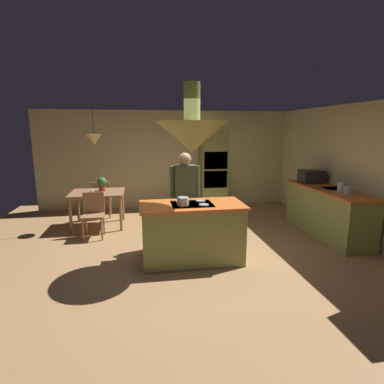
{
  "coord_description": "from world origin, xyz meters",
  "views": [
    {
      "loc": [
        -0.76,
        -4.73,
        2.07
      ],
      "look_at": [
        0.1,
        0.4,
        1.0
      ],
      "focal_mm": 28.61,
      "sensor_mm": 36.0,
      "label": 1
    }
  ],
  "objects_px": {
    "cooking_pot_on_cooktop": "(183,201)",
    "kitchen_island": "(192,232)",
    "chair_by_back_wall": "(102,197)",
    "canister_sugar": "(341,187)",
    "microwave_on_counter": "(311,176)",
    "potted_plant_on_table": "(102,183)",
    "canister_flour": "(347,190)",
    "person_at_island": "(185,193)",
    "oven_tower": "(213,170)",
    "cup_on_table": "(92,192)",
    "chair_facing_island": "(94,212)",
    "dining_table": "(98,196)"
  },
  "relations": [
    {
      "from": "kitchen_island",
      "to": "canister_flour",
      "type": "xyz_separation_m",
      "value": [
        2.84,
        0.26,
        0.53
      ]
    },
    {
      "from": "microwave_on_counter",
      "to": "canister_flour",
      "type": "bearing_deg",
      "value": -90.0
    },
    {
      "from": "chair_by_back_wall",
      "to": "canister_sugar",
      "type": "xyz_separation_m",
      "value": [
        4.54,
        -2.33,
        0.53
      ]
    },
    {
      "from": "dining_table",
      "to": "potted_plant_on_table",
      "type": "height_order",
      "value": "potted_plant_on_table"
    },
    {
      "from": "kitchen_island",
      "to": "dining_table",
      "type": "bearing_deg",
      "value": 128.99
    },
    {
      "from": "potted_plant_on_table",
      "to": "kitchen_island",
      "type": "bearing_deg",
      "value": -53.66
    },
    {
      "from": "oven_tower",
      "to": "chair_by_back_wall",
      "type": "relative_size",
      "value": 2.36
    },
    {
      "from": "cup_on_table",
      "to": "canister_flour",
      "type": "relative_size",
      "value": 0.64
    },
    {
      "from": "potted_plant_on_table",
      "to": "canister_flour",
      "type": "height_order",
      "value": "canister_flour"
    },
    {
      "from": "chair_facing_island",
      "to": "canister_flour",
      "type": "distance_m",
      "value": 4.72
    },
    {
      "from": "canister_flour",
      "to": "microwave_on_counter",
      "type": "relative_size",
      "value": 0.31
    },
    {
      "from": "chair_by_back_wall",
      "to": "cup_on_table",
      "type": "bearing_deg",
      "value": 85.56
    },
    {
      "from": "chair_facing_island",
      "to": "cooking_pot_on_cooktop",
      "type": "xyz_separation_m",
      "value": [
        1.54,
        -1.56,
        0.51
      ]
    },
    {
      "from": "chair_by_back_wall",
      "to": "potted_plant_on_table",
      "type": "distance_m",
      "value": 0.73
    },
    {
      "from": "kitchen_island",
      "to": "chair_by_back_wall",
      "type": "bearing_deg",
      "value": 121.53
    },
    {
      "from": "canister_flour",
      "to": "canister_sugar",
      "type": "xyz_separation_m",
      "value": [
        0.0,
        0.18,
        0.03
      ]
    },
    {
      "from": "oven_tower",
      "to": "person_at_island",
      "type": "relative_size",
      "value": 1.22
    },
    {
      "from": "microwave_on_counter",
      "to": "person_at_island",
      "type": "bearing_deg",
      "value": -164.86
    },
    {
      "from": "oven_tower",
      "to": "potted_plant_on_table",
      "type": "height_order",
      "value": "oven_tower"
    },
    {
      "from": "chair_by_back_wall",
      "to": "cup_on_table",
      "type": "distance_m",
      "value": 0.95
    },
    {
      "from": "canister_sugar",
      "to": "microwave_on_counter",
      "type": "xyz_separation_m",
      "value": [
        0.0,
        1.01,
        0.04
      ]
    },
    {
      "from": "oven_tower",
      "to": "cup_on_table",
      "type": "distance_m",
      "value": 3.19
    },
    {
      "from": "oven_tower",
      "to": "cup_on_table",
      "type": "bearing_deg",
      "value": -154.52
    },
    {
      "from": "oven_tower",
      "to": "microwave_on_counter",
      "type": "bearing_deg",
      "value": -45.86
    },
    {
      "from": "chair_by_back_wall",
      "to": "canister_flour",
      "type": "relative_size",
      "value": 6.16
    },
    {
      "from": "potted_plant_on_table",
      "to": "cooking_pot_on_cooktop",
      "type": "distance_m",
      "value": 2.73
    },
    {
      "from": "cup_on_table",
      "to": "cooking_pot_on_cooktop",
      "type": "relative_size",
      "value": 0.5
    },
    {
      "from": "chair_facing_island",
      "to": "cooking_pot_on_cooktop",
      "type": "relative_size",
      "value": 4.83
    },
    {
      "from": "potted_plant_on_table",
      "to": "microwave_on_counter",
      "type": "bearing_deg",
      "value": -9.36
    },
    {
      "from": "cooking_pot_on_cooktop",
      "to": "oven_tower",
      "type": "bearing_deg",
      "value": 69.52
    },
    {
      "from": "oven_tower",
      "to": "person_at_island",
      "type": "distance_m",
      "value": 2.8
    },
    {
      "from": "kitchen_island",
      "to": "microwave_on_counter",
      "type": "distance_m",
      "value": 3.25
    },
    {
      "from": "person_at_island",
      "to": "canister_sugar",
      "type": "relative_size",
      "value": 8.76
    },
    {
      "from": "kitchen_island",
      "to": "microwave_on_counter",
      "type": "height_order",
      "value": "microwave_on_counter"
    },
    {
      "from": "potted_plant_on_table",
      "to": "canister_flour",
      "type": "bearing_deg",
      "value": -23.41
    },
    {
      "from": "person_at_island",
      "to": "chair_facing_island",
      "type": "xyz_separation_m",
      "value": [
        -1.68,
        0.75,
        -0.46
      ]
    },
    {
      "from": "kitchen_island",
      "to": "chair_by_back_wall",
      "type": "height_order",
      "value": "kitchen_island"
    },
    {
      "from": "person_at_island",
      "to": "chair_by_back_wall",
      "type": "xyz_separation_m",
      "value": [
        -1.68,
        2.09,
        -0.46
      ]
    },
    {
      "from": "chair_by_back_wall",
      "to": "microwave_on_counter",
      "type": "distance_m",
      "value": 4.76
    },
    {
      "from": "kitchen_island",
      "to": "dining_table",
      "type": "distance_m",
      "value": 2.71
    },
    {
      "from": "chair_by_back_wall",
      "to": "canister_flour",
      "type": "distance_m",
      "value": 5.21
    },
    {
      "from": "potted_plant_on_table",
      "to": "canister_sugar",
      "type": "relative_size",
      "value": 1.57
    },
    {
      "from": "chair_by_back_wall",
      "to": "person_at_island",
      "type": "bearing_deg",
      "value": 128.82
    },
    {
      "from": "oven_tower",
      "to": "cup_on_table",
      "type": "xyz_separation_m",
      "value": [
        -2.87,
        -1.37,
        -0.22
      ]
    },
    {
      "from": "dining_table",
      "to": "potted_plant_on_table",
      "type": "relative_size",
      "value": 3.7
    },
    {
      "from": "oven_tower",
      "to": "canister_sugar",
      "type": "relative_size",
      "value": 10.72
    },
    {
      "from": "potted_plant_on_table",
      "to": "canister_sugar",
      "type": "distance_m",
      "value": 4.78
    },
    {
      "from": "person_at_island",
      "to": "oven_tower",
      "type": "bearing_deg",
      "value": 66.5
    },
    {
      "from": "chair_by_back_wall",
      "to": "cup_on_table",
      "type": "relative_size",
      "value": 9.67
    },
    {
      "from": "cooking_pot_on_cooktop",
      "to": "kitchen_island",
      "type": "bearing_deg",
      "value": 39.09
    }
  ]
}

